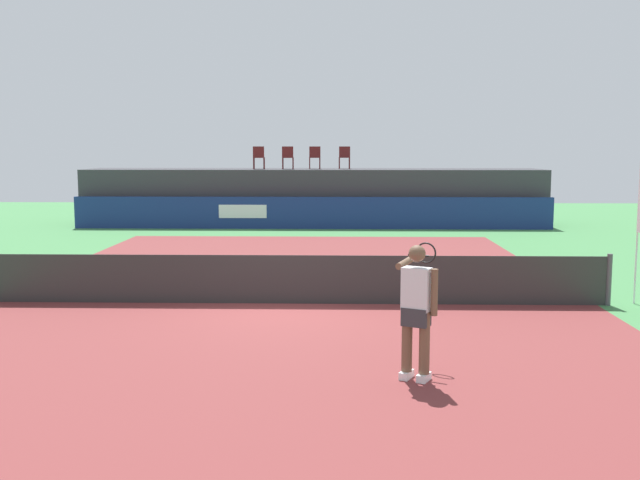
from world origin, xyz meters
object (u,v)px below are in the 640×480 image
(spectator_chair_left, at_px, (288,157))
(tennis_player, at_px, (417,307))
(spectator_chair_right, at_px, (344,156))
(spectator_chair_center, at_px, (315,156))
(net_post_far, at_px, (609,280))
(spectator_chair_far_left, at_px, (259,157))

(spectator_chair_left, xyz_separation_m, tennis_player, (3.04, -19.66, -1.73))
(tennis_player, bearing_deg, spectator_chair_right, 92.31)
(spectator_chair_center, relative_size, tennis_player, 0.50)
(spectator_chair_left, distance_m, net_post_far, 16.78)
(spectator_chair_left, bearing_deg, spectator_chair_right, 12.14)
(spectator_chair_left, height_order, spectator_chair_center, same)
(net_post_far, bearing_deg, spectator_chair_right, 107.83)
(spectator_chair_far_left, distance_m, spectator_chair_center, 2.21)
(net_post_far, height_order, tennis_player, tennis_player)
(spectator_chair_far_left, bearing_deg, spectator_chair_right, 8.03)
(spectator_chair_far_left, relative_size, spectator_chair_right, 1.00)
(net_post_far, bearing_deg, spectator_chair_left, 115.67)
(spectator_chair_right, bearing_deg, spectator_chair_left, -167.86)
(spectator_chair_left, distance_m, spectator_chair_center, 1.09)
(spectator_chair_far_left, relative_size, net_post_far, 0.89)
(spectator_chair_far_left, xyz_separation_m, spectator_chair_center, (2.20, 0.26, 0.00))
(spectator_chair_left, bearing_deg, tennis_player, -81.20)
(spectator_chair_center, distance_m, net_post_far, 16.60)
(spectator_chair_far_left, height_order, spectator_chair_center, same)
(spectator_chair_center, bearing_deg, spectator_chair_left, -166.03)
(net_post_far, xyz_separation_m, tennis_player, (-4.16, -4.66, 0.46))
(spectator_chair_right, relative_size, net_post_far, 0.89)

